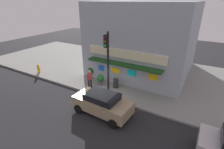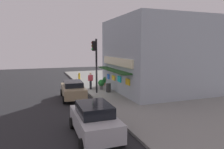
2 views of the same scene
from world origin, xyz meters
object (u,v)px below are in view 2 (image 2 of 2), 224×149
Objects in this scene: pedestrian at (91,80)px; fire_hydrant at (79,76)px; trash_can at (108,88)px; parked_car_tan at (73,90)px; traffic_light at (95,59)px; potted_plant_by_doorway at (101,84)px; potted_plant_by_window at (106,80)px; parked_car_silver at (94,120)px.

fire_hydrant is at bearing 178.81° from pedestrian.
fire_hydrant is 1.09× the size of trash_can.
pedestrian reaches higher than fire_hydrant.
parked_car_tan is at bearing -75.96° from trash_can.
traffic_light is 1.21× the size of parked_car_tan.
fire_hydrant is 7.68m from potted_plant_by_doorway.
potted_plant_by_doorway is at bearing 144.61° from traffic_light.
pedestrian reaches higher than potted_plant_by_window.
potted_plant_by_window is at bearing 149.19° from potted_plant_by_doorway.
fire_hydrant is 0.23× the size of parked_car_silver.
potted_plant_by_doorway is (-1.49, -0.29, 0.20)m from trash_can.
traffic_light is 10.02m from parked_car_silver.
potted_plant_by_doorway is (0.43, 1.05, -0.36)m from pedestrian.
fire_hydrant is 0.89× the size of potted_plant_by_doorway.
fire_hydrant is 9.19m from trash_can.
fire_hydrant is 6.09m from potted_plant_by_window.
traffic_light is 3.71m from parked_car_tan.
parked_car_tan is at bearing -39.19° from pedestrian.
parked_car_tan is (2.83, -2.31, -0.31)m from pedestrian.
pedestrian reaches higher than potted_plant_by_doorway.
parked_car_silver is (18.36, -2.72, 0.28)m from fire_hydrant.
potted_plant_by_window is 0.26× the size of parked_car_silver.
fire_hydrant is 10.33m from parked_car_tan.
fire_hydrant is at bearing -160.52° from potted_plant_by_window.
potted_plant_by_window is (5.74, 2.03, 0.17)m from fire_hydrant.
pedestrian is 11.46m from parked_car_silver.
traffic_light reaches higher than potted_plant_by_doorway.
parked_car_silver is at bearing -1.78° from parked_car_tan.
potted_plant_by_doorway is 0.25× the size of parked_car_silver.
traffic_light is at bearing -35.39° from potted_plant_by_doorway.
trash_can is at bearing 104.04° from parked_car_tan.
parked_car_silver is at bearing -8.43° from fire_hydrant.
potted_plant_by_window reaches higher than trash_can.
parked_car_tan is (0.91, -3.66, 0.25)m from trash_can.
trash_can is 3.78m from parked_car_tan.
parked_car_tan is at bearing -13.79° from fire_hydrant.
traffic_light reaches higher than pedestrian.
parked_car_tan reaches higher than potted_plant_by_doorway.
potted_plant_by_window is at bearing 123.73° from pedestrian.
parked_car_silver is (12.62, -4.75, 0.10)m from potted_plant_by_window.
fire_hydrant is at bearing 179.34° from traffic_light.
trash_can is 10.04m from parked_car_silver.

